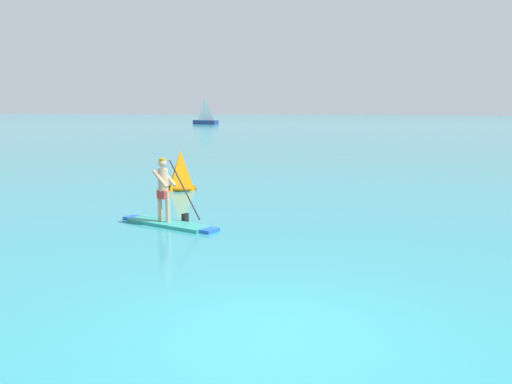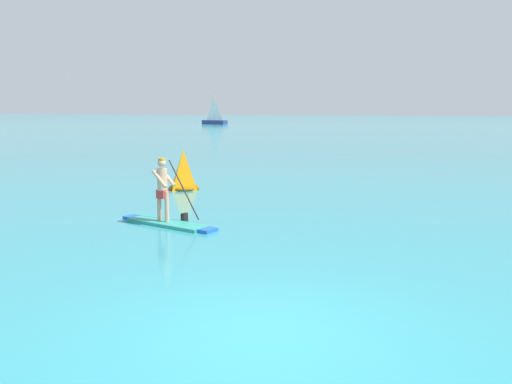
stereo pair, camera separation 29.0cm
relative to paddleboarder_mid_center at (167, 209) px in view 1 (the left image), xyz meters
name	(u,v)px [view 1 (the left image)]	position (x,y,z in m)	size (l,w,h in m)	color
ground	(276,334)	(4.34, -5.58, -0.42)	(440.00, 440.00, 0.00)	teal
paddleboarder_mid_center	(167,209)	(0.00, 0.00, 0.00)	(2.97, 1.30, 1.76)	teal
race_marker_buoy	(181,172)	(-2.21, 5.60, 0.23)	(1.12, 1.12, 1.45)	orange
sailboat_left_horizon	(206,120)	(-31.46, 79.21, 0.31)	(5.21, 2.65, 5.45)	navy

